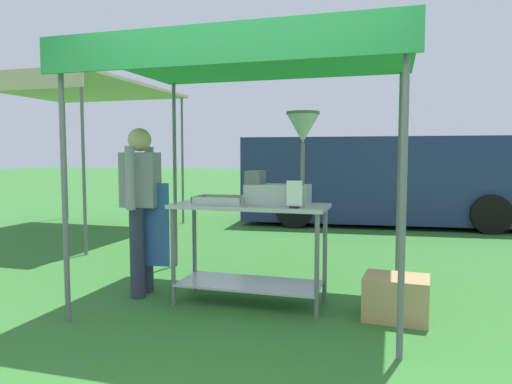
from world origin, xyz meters
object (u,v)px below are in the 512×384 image
object	(u,v)px
stall_canopy	(253,64)
van_navy	(385,179)
donut_fryer	(286,167)
vendor	(141,202)
donut_tray	(221,201)
menu_sign	(294,196)
supply_crate	(396,298)
neighbour_tent	(68,91)
donut_cart	(250,234)

from	to	relation	value
stall_canopy	van_navy	distance (m)	5.76
donut_fryer	vendor	distance (m)	1.45
donut_tray	vendor	bearing A→B (deg)	177.57
donut_tray	van_navy	world-z (taller)	van_navy
donut_tray	menu_sign	size ratio (longest dim) A/B	2.03
donut_tray	vendor	size ratio (longest dim) A/B	0.29
menu_sign	supply_crate	size ratio (longest dim) A/B	0.42
stall_canopy	vendor	xyz separation A→B (m)	(-1.08, -0.13, -1.27)
donut_tray	menu_sign	xyz separation A→B (m)	(0.70, -0.13, 0.07)
van_navy	neighbour_tent	bearing A→B (deg)	-152.30
menu_sign	supply_crate	xyz separation A→B (m)	(0.83, 0.15, -0.83)
donut_fryer	neighbour_tent	world-z (taller)	neighbour_tent
vendor	supply_crate	xyz separation A→B (m)	(2.36, -0.02, -0.72)
donut_tray	menu_sign	bearing A→B (deg)	-10.74
stall_canopy	neighbour_tent	distance (m)	4.98
donut_tray	menu_sign	distance (m)	0.72
neighbour_tent	donut_cart	bearing A→B (deg)	-34.87
donut_cart	donut_tray	size ratio (longest dim) A/B	3.00
vendor	donut_cart	bearing A→B (deg)	1.81
donut_cart	supply_crate	bearing A→B (deg)	-2.30
donut_cart	stall_canopy	bearing A→B (deg)	90.00
menu_sign	van_navy	size ratio (longest dim) A/B	0.04
vendor	neighbour_tent	bearing A→B (deg)	136.34
van_navy	donut_tray	bearing A→B (deg)	-103.29
van_navy	donut_cart	bearing A→B (deg)	-100.98
stall_canopy	donut_fryer	distance (m)	0.98
donut_cart	donut_fryer	bearing A→B (deg)	5.44
donut_cart	menu_sign	size ratio (longest dim) A/B	6.11
menu_sign	vendor	xyz separation A→B (m)	(-1.53, 0.17, -0.11)
supply_crate	menu_sign	bearing A→B (deg)	-169.70
van_navy	donut_fryer	bearing A→B (deg)	-97.78
stall_canopy	vendor	world-z (taller)	stall_canopy
donut_tray	donut_fryer	bearing A→B (deg)	9.79
van_navy	menu_sign	bearing A→B (deg)	-96.26
stall_canopy	donut_tray	world-z (taller)	stall_canopy
stall_canopy	van_navy	world-z (taller)	stall_canopy
stall_canopy	neighbour_tent	xyz separation A→B (m)	(-4.12, 2.77, 0.27)
donut_tray	supply_crate	size ratio (longest dim) A/B	0.85
donut_tray	neighbour_tent	xyz separation A→B (m)	(-3.87, 2.94, 1.51)
donut_cart	donut_tray	bearing A→B (deg)	-164.79
supply_crate	donut_cart	bearing A→B (deg)	177.70
menu_sign	donut_tray	bearing A→B (deg)	169.26
donut_fryer	neighbour_tent	xyz separation A→B (m)	(-4.45, 2.84, 1.20)
donut_tray	supply_crate	world-z (taller)	donut_tray
van_navy	neighbour_tent	world-z (taller)	neighbour_tent
supply_crate	donut_tray	bearing A→B (deg)	-179.34
donut_tray	menu_sign	world-z (taller)	menu_sign
donut_tray	neighbour_tent	distance (m)	5.09
donut_cart	van_navy	distance (m)	5.72
donut_cart	donut_tray	xyz separation A→B (m)	(-0.25, -0.07, 0.30)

